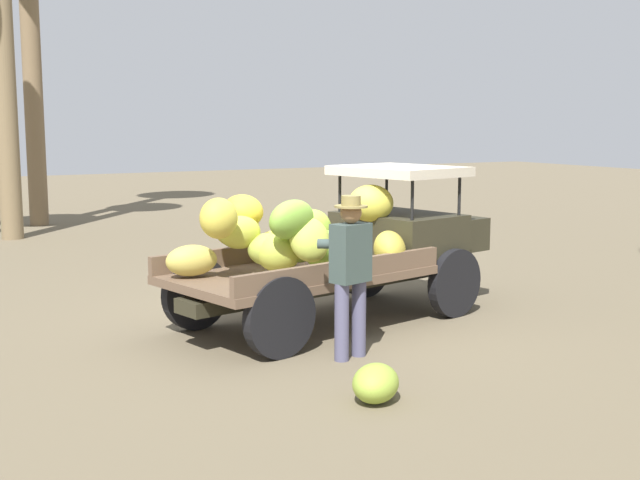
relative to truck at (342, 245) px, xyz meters
The scene contains 4 objects.
ground_plane 0.98m from the truck, 139.20° to the left, with size 60.00×60.00×0.00m, color brown.
truck is the anchor object (origin of this frame).
farmer 1.67m from the truck, 117.14° to the right, with size 0.54×0.50×1.70m.
loose_banana_bunch 3.14m from the truck, 114.43° to the right, with size 0.53×0.40×0.34m, color #95B13C.
Camera 1 is at (-4.85, -8.84, 2.45)m, focal length 46.43 mm.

